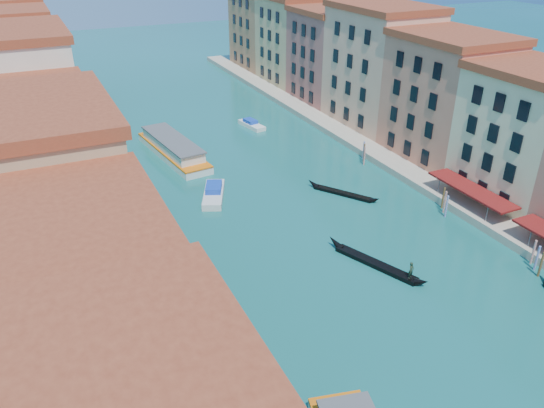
% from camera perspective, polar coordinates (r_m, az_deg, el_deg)
% --- Properties ---
extents(left_bank_palazzos, '(12.80, 128.40, 21.00)m').
position_cam_1_polar(left_bank_palazzos, '(72.36, -24.41, 7.23)').
color(left_bank_palazzos, '#CBB28A').
rests_on(left_bank_palazzos, ground).
extents(right_bank_palazzos, '(12.80, 128.40, 21.00)m').
position_cam_1_polar(right_bank_palazzos, '(91.33, 13.62, 12.78)').
color(right_bank_palazzos, '#A84B3B').
rests_on(right_bank_palazzos, ground).
extents(quay, '(4.00, 140.00, 1.00)m').
position_cam_1_polar(quay, '(89.52, 8.88, 6.70)').
color(quay, '#ACA08B').
rests_on(quay, ground).
extents(mooring_poles_right, '(1.44, 54.24, 3.20)m').
position_cam_1_polar(mooring_poles_right, '(63.23, 24.71, -4.16)').
color(mooring_poles_right, brown).
rests_on(mooring_poles_right, ground).
extents(vaporetto_far, '(6.87, 19.82, 2.89)m').
position_cam_1_polar(vaporetto_far, '(84.75, -10.60, 5.92)').
color(vaporetto_far, white).
rests_on(vaporetto_far, ground).
extents(gondola_fore, '(5.67, 12.15, 2.54)m').
position_cam_1_polar(gondola_fore, '(57.47, 11.11, -6.20)').
color(gondola_fore, black).
rests_on(gondola_fore, ground).
extents(gondola_far, '(6.70, 9.51, 1.54)m').
position_cam_1_polar(gondola_far, '(71.87, 7.48, 1.26)').
color(gondola_far, black).
rests_on(gondola_far, ground).
extents(motorboat_mid, '(5.41, 8.21, 1.63)m').
position_cam_1_polar(motorboat_mid, '(70.83, -6.29, 1.21)').
color(motorboat_mid, silver).
rests_on(motorboat_mid, ground).
extents(motorboat_far, '(3.04, 6.53, 1.30)m').
position_cam_1_polar(motorboat_far, '(96.57, -2.23, 8.58)').
color(motorboat_far, white).
rests_on(motorboat_far, ground).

